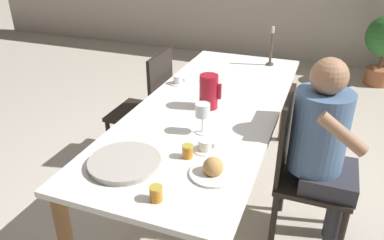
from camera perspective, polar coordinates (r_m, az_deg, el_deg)
The scene contains 14 objects.
ground_plane at distance 2.75m, azimuth 2.46°, elevation -11.82°, with size 20.00×20.00×0.00m, color beige.
dining_table at distance 2.39m, azimuth 2.76°, elevation 0.39°, with size 0.85×2.18×0.74m.
chair_person_side at distance 2.28m, azimuth 16.43°, elevation -7.15°, with size 0.42×0.42×0.93m.
chair_opposite at distance 2.93m, azimuth -6.75°, elevation 1.95°, with size 0.42×0.42×0.93m.
person_seated at distance 2.15m, azimuth 19.46°, elevation -3.44°, with size 0.39×0.41×1.17m.
red_pitcher at distance 2.28m, azimuth 2.60°, elevation 4.38°, with size 0.14×0.11×0.21m.
wine_glass_water at distance 1.97m, azimuth 1.63°, elevation 1.29°, with size 0.08×0.08×0.17m.
teacup_near_person at distance 1.86m, azimuth 2.05°, elevation -3.99°, with size 0.12×0.12×0.06m.
teacup_across at distance 2.67m, azimuth -2.06°, elevation 6.04°, with size 0.12×0.12×0.06m.
serving_tray at distance 1.78m, azimuth -10.21°, elevation -6.39°, with size 0.34×0.34×0.03m.
bread_plate at distance 1.69m, azimuth 3.24°, elevation -7.56°, with size 0.21×0.21×0.09m.
jam_jar_amber at distance 1.55m, azimuth -5.50°, elevation -10.99°, with size 0.06×0.06×0.07m.
jam_jar_red at distance 1.80m, azimuth -0.68°, elevation -4.71°, with size 0.06×0.06×0.07m.
candlestick_tall at distance 3.09m, azimuth 11.95°, elevation 10.31°, with size 0.06×0.06×0.31m.
Camera 1 is at (0.64, -2.04, 1.73)m, focal length 35.00 mm.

